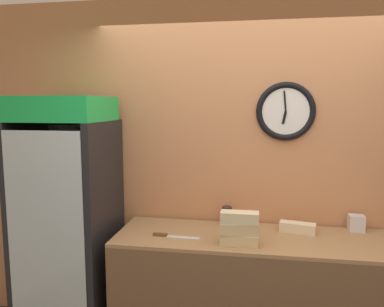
% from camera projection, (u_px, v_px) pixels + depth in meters
% --- Properties ---
extents(wall_back, '(5.20, 0.10, 2.70)m').
position_uv_depth(wall_back, '(255.00, 170.00, 2.98)').
color(wall_back, tan).
rests_on(wall_back, ground_plane).
extents(prep_counter, '(1.97, 0.64, 0.94)m').
position_uv_depth(prep_counter, '(252.00, 298.00, 2.73)').
color(prep_counter, brown).
rests_on(prep_counter, ground_plane).
extents(beverage_cooler, '(0.67, 0.65, 1.93)m').
position_uv_depth(beverage_cooler, '(71.00, 211.00, 2.92)').
color(beverage_cooler, black).
rests_on(beverage_cooler, ground_plane).
extents(sandwich_stack_bottom, '(0.26, 0.11, 0.08)m').
position_uv_depth(sandwich_stack_bottom, '(240.00, 239.00, 2.50)').
color(sandwich_stack_bottom, tan).
rests_on(sandwich_stack_bottom, prep_counter).
extents(sandwich_stack_middle, '(0.26, 0.11, 0.08)m').
position_uv_depth(sandwich_stack_middle, '(240.00, 229.00, 2.49)').
color(sandwich_stack_middle, tan).
rests_on(sandwich_stack_middle, sandwich_stack_bottom).
extents(sandwich_stack_top, '(0.25, 0.11, 0.08)m').
position_uv_depth(sandwich_stack_top, '(240.00, 217.00, 2.48)').
color(sandwich_stack_top, beige).
rests_on(sandwich_stack_top, sandwich_stack_middle).
extents(sandwich_flat_left, '(0.27, 0.14, 0.07)m').
position_uv_depth(sandwich_flat_left, '(298.00, 228.00, 2.75)').
color(sandwich_flat_left, beige).
rests_on(sandwich_flat_left, prep_counter).
extents(chefs_knife, '(0.34, 0.05, 0.02)m').
position_uv_depth(chefs_knife, '(170.00, 236.00, 2.66)').
color(chefs_knife, silver).
rests_on(chefs_knife, prep_counter).
extents(condiment_jar, '(0.08, 0.08, 0.14)m').
position_uv_depth(condiment_jar, '(227.00, 215.00, 2.94)').
color(condiment_jar, '#B72D23').
rests_on(condiment_jar, prep_counter).
extents(napkin_dispenser, '(0.11, 0.09, 0.12)m').
position_uv_depth(napkin_dispenser, '(357.00, 223.00, 2.78)').
color(napkin_dispenser, silver).
rests_on(napkin_dispenser, prep_counter).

